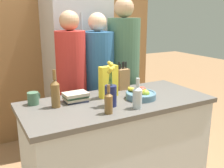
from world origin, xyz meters
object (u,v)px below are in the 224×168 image
bottle_vinegar (137,96)px  person_at_sink (72,83)px  flower_vase (111,91)px  coffee_mug (33,98)px  cereal_box (108,82)px  person_in_blue (98,81)px  bottle_oil (55,93)px  knife_block (122,79)px  person_in_red_tee (123,71)px  book_stack (76,97)px  bottle_wine (109,102)px  refrigerator (77,65)px  fruit_bowl (141,94)px

bottle_vinegar → person_at_sink: size_ratio=0.15×
flower_vase → coffee_mug: size_ratio=3.09×
cereal_box → bottle_vinegar: 0.36m
cereal_box → person_in_blue: bearing=73.9°
flower_vase → bottle_oil: (-0.38, 0.18, -0.00)m
bottle_oil → person_in_blue: (0.63, 0.55, -0.11)m
flower_vase → bottle_oil: 0.42m
coffee_mug → bottle_oil: bottle_oil is taller
bottle_vinegar → person_at_sink: 0.88m
knife_block → person_in_red_tee: bearing=57.4°
cereal_box → person_at_sink: (-0.15, 0.49, -0.11)m
bottle_oil → person_at_sink: (0.33, 0.53, -0.09)m
knife_block → person_in_red_tee: 0.40m
cereal_box → bottle_oil: bearing=-175.7°
person_at_sink → bottle_oil: bearing=-141.4°
book_stack → person_at_sink: size_ratio=0.12×
bottle_wine → flower_vase: bearing=56.0°
flower_vase → person_in_red_tee: bearing=52.5°
knife_block → cereal_box: cereal_box is taller
refrigerator → coffee_mug: (-0.76, -0.98, -0.03)m
flower_vase → coffee_mug: bearing=147.7°
flower_vase → knife_block: bearing=48.5°
coffee_mug → person_in_blue: (0.76, 0.40, -0.04)m
coffee_mug → book_stack: coffee_mug is taller
coffee_mug → bottle_oil: (0.14, -0.15, 0.07)m
refrigerator → coffee_mug: 1.24m
bottle_oil → knife_block: bearing=14.9°
fruit_bowl → knife_block: size_ratio=0.96×
cereal_box → person_in_blue: (0.15, 0.51, -0.13)m
refrigerator → flower_vase: 1.33m
fruit_bowl → book_stack: 0.55m
coffee_mug → refrigerator: bearing=52.4°
knife_block → person_in_blue: person_in_blue is taller
flower_vase → book_stack: 0.32m
book_stack → person_at_sink: (0.14, 0.48, -0.01)m
fruit_bowl → coffee_mug: 0.88m
refrigerator → bottle_oil: refrigerator is taller
refrigerator → bottle_vinegar: (-0.08, -1.45, 0.01)m
coffee_mug → person_at_sink: size_ratio=0.07×
flower_vase → book_stack: (-0.20, 0.23, -0.08)m
refrigerator → person_at_sink: 0.67m
bottle_oil → person_at_sink: bearing=58.4°
refrigerator → cereal_box: refrigerator is taller
refrigerator → flower_vase: size_ratio=5.49×
cereal_box → coffee_mug: size_ratio=2.36×
fruit_bowl → flower_vase: flower_vase is taller
refrigerator → bottle_oil: 1.29m
cereal_box → bottle_oil: (-0.48, -0.04, -0.02)m
bottle_oil → bottle_vinegar: bottle_oil is taller
cereal_box → bottle_oil: 0.48m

